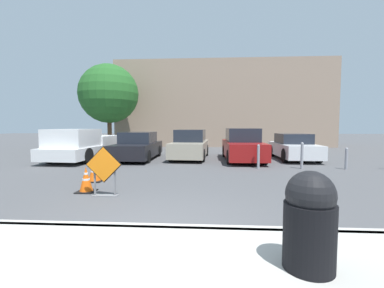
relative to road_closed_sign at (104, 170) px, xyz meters
The scene contains 20 objects.
ground_plane 8.07m from the road_closed_sign, 77.95° to the left, with size 96.00×96.00×0.00m, color #4C4C4F.
sidewalk_strip 3.79m from the road_closed_sign, 63.32° to the right, with size 26.62×2.41×0.14m.
curb_lip 2.78m from the road_closed_sign, 51.82° to the right, with size 26.62×0.20×0.14m.
road_closed_sign is the anchor object (origin of this frame).
traffic_cone_nearest 0.84m from the road_closed_sign, 149.39° to the left, with size 0.46×0.46×0.67m.
traffic_cone_second 2.01m from the road_closed_sign, 121.19° to the left, with size 0.52×0.52×0.63m.
traffic_cone_third 3.24m from the road_closed_sign, 113.16° to the left, with size 0.47×0.47×0.72m.
traffic_cone_fourth 4.55m from the road_closed_sign, 112.07° to the left, with size 0.41×0.41×0.80m.
traffic_cone_fifth 5.87m from the road_closed_sign, 109.66° to the left, with size 0.53×0.53×0.71m.
pickup_truck 7.75m from the road_closed_sign, 120.21° to the left, with size 2.34×5.62×1.60m.
parked_car_nearest 7.30m from the road_closed_sign, 99.01° to the left, with size 1.90×4.46×1.44m.
parked_car_second 7.93m from the road_closed_sign, 78.40° to the left, with size 1.98×4.45×1.56m.
parked_car_third 8.34m from the road_closed_sign, 58.73° to the left, with size 1.86×4.66×1.64m.
parked_car_fourth 10.43m from the road_closed_sign, 47.36° to the left, with size 1.81×4.13×1.35m.
trash_bin 4.93m from the road_closed_sign, 41.34° to the right, with size 0.56×0.56×1.11m.
bollard_nearest 6.50m from the road_closed_sign, 44.35° to the left, with size 0.12×0.12×1.00m.
bollard_second 7.85m from the road_closed_sign, 35.36° to the left, with size 0.12×0.12×1.09m.
bollard_third 9.33m from the road_closed_sign, 29.11° to the left, with size 0.12×0.12×0.88m.
building_facade_backdrop 18.57m from the road_closed_sign, 77.86° to the left, with size 18.64×5.00×7.37m.
street_tree_behind_lot 14.17m from the road_closed_sign, 110.77° to the left, with size 4.37×4.37×6.36m.
Camera 1 is at (0.89, -3.99, 1.74)m, focal length 24.00 mm.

